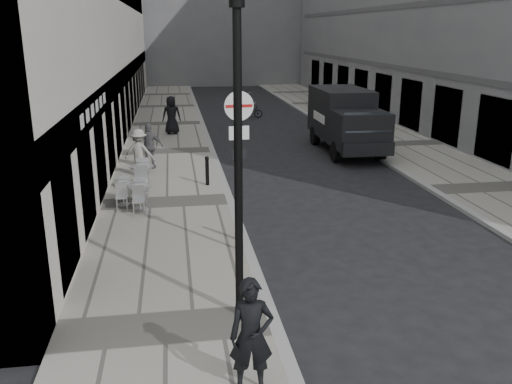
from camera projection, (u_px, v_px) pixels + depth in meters
sidewalk at (168, 152)px, 24.39m from camera, size 4.00×60.00×0.12m
far_sidewalk at (399, 145)px, 26.00m from camera, size 4.00×60.00×0.12m
walking_man at (251, 336)px, 7.93m from camera, size 0.69×0.48×1.80m
sign_post at (239, 148)px, 12.64m from camera, size 0.69×0.13×4.00m
lamppost at (238, 145)px, 9.44m from camera, size 0.26×0.26×5.88m
bollard_near at (207, 172)px, 18.85m from camera, size 0.13×0.13×0.96m
bollard_far at (239, 224)px, 13.89m from camera, size 0.12×0.12×0.88m
panel_van at (345, 117)px, 24.42m from camera, size 2.28×5.92×2.77m
cyclist at (250, 108)px, 34.07m from camera, size 1.53×0.59×1.63m
pedestrian_a at (150, 146)px, 21.02m from camera, size 1.11×0.64×1.78m
pedestrian_b at (139, 153)px, 19.98m from camera, size 1.25×0.90×1.75m
pedestrian_c at (172, 115)px, 28.12m from camera, size 1.01×0.71×1.97m
cafe_table_near at (123, 192)px, 16.72m from camera, size 0.64×1.45×0.83m
cafe_table_mid at (140, 195)px, 16.31m from camera, size 0.66×1.49×0.85m
cafe_table_far at (142, 176)px, 18.08m from camera, size 0.80×1.81×1.03m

